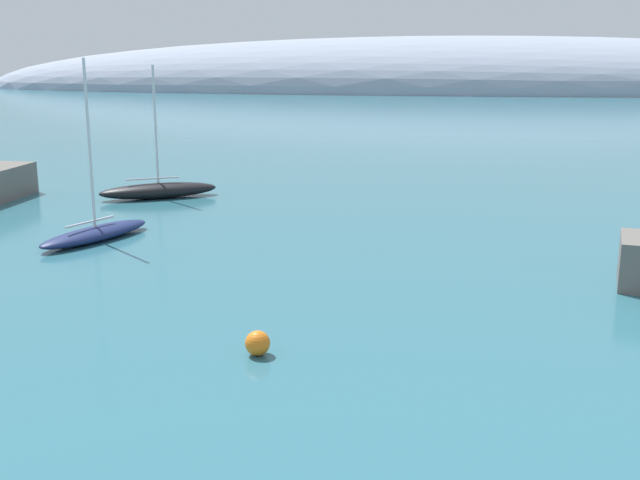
{
  "coord_description": "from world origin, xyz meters",
  "views": [
    {
      "loc": [
        9.23,
        -6.99,
        10.13
      ],
      "look_at": [
        3.93,
        27.62,
        1.68
      ],
      "focal_mm": 43.72,
      "sensor_mm": 36.0,
      "label": 1
    }
  ],
  "objects": [
    {
      "name": "distant_ridge",
      "position": [
        15.11,
        212.95,
        0.0
      ],
      "size": [
        277.09,
        60.96,
        29.03
      ],
      "primitive_type": "ellipsoid",
      "color": "#8E99AD",
      "rests_on": "ground"
    },
    {
      "name": "sailboat_navy_near_shore",
      "position": [
        -9.37,
        32.53,
        0.48
      ],
      "size": [
        4.67,
        7.73,
        9.86
      ],
      "rotation": [
        0.0,
        0.0,
        1.18
      ],
      "color": "navy",
      "rests_on": "water"
    },
    {
      "name": "sailboat_black_end_of_line",
      "position": [
        -10.43,
        45.39,
        0.6
      ],
      "size": [
        8.27,
        6.02,
        9.3
      ],
      "rotation": [
        0.0,
        0.0,
        0.52
      ],
      "color": "black",
      "rests_on": "water"
    },
    {
      "name": "mooring_buoy_orange",
      "position": [
        3.32,
        17.48,
        0.44
      ],
      "size": [
        0.87,
        0.87,
        0.87
      ],
      "primitive_type": "sphere",
      "color": "orange",
      "rests_on": "water"
    }
  ]
}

